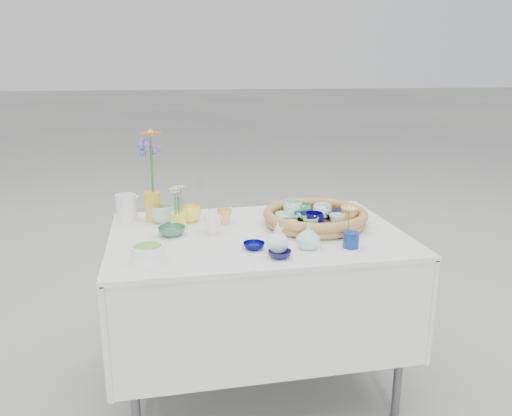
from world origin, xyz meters
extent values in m
plane|color=#A6A69D|center=(0.00, 0.00, 0.00)|extent=(80.00, 80.00, 0.00)
imported|color=navy|center=(0.24, 0.16, 0.80)|extent=(0.15, 0.15, 0.04)
imported|color=black|center=(0.39, 0.08, 0.80)|extent=(0.15, 0.15, 0.03)
imported|color=#F2AF55|center=(0.42, 0.00, 0.82)|extent=(0.11, 0.11, 0.08)
imported|color=#3E8866|center=(0.27, 0.07, 0.80)|extent=(0.15, 0.15, 0.03)
imported|color=#7FBB83|center=(0.22, -0.08, 0.81)|extent=(0.07, 0.07, 0.06)
imported|color=#91C2B0|center=(0.17, 0.10, 0.80)|extent=(0.12, 0.12, 0.03)
imported|color=#ABE3C5|center=(0.21, 0.16, 0.82)|extent=(0.10, 0.10, 0.07)
imported|color=white|center=(0.33, 0.09, 0.82)|extent=(0.10, 0.10, 0.07)
imported|color=#82AFD9|center=(0.37, 0.23, 0.79)|extent=(0.09, 0.09, 0.02)
imported|color=#08024D|center=(0.24, -0.04, 0.82)|extent=(0.11, 0.11, 0.07)
imported|color=#E4E781|center=(0.12, -0.04, 0.80)|extent=(0.13, 0.13, 0.03)
imported|color=#B0D8C6|center=(0.34, -0.07, 0.82)|extent=(0.09, 0.09, 0.06)
imported|color=#4F895D|center=(0.26, 0.16, 0.81)|extent=(0.07, 0.07, 0.06)
imported|color=yellow|center=(-0.27, 0.22, 0.80)|extent=(0.10, 0.10, 0.08)
imported|color=#E0AE53|center=(-0.12, 0.16, 0.80)|extent=(0.09, 0.09, 0.07)
imported|color=#32714C|center=(-0.37, 0.03, 0.78)|extent=(0.15, 0.15, 0.04)
imported|color=white|center=(-0.19, 0.03, 0.80)|extent=(0.11, 0.11, 0.08)
imported|color=#000057|center=(-0.05, -0.20, 0.78)|extent=(0.09, 0.09, 0.03)
imported|color=#9DC9B4|center=(-0.40, 0.23, 0.81)|extent=(0.13, 0.13, 0.08)
imported|color=#160E46|center=(0.02, -0.31, 0.78)|extent=(0.11, 0.11, 0.03)
imported|color=#9FE7D5|center=(0.16, -0.24, 0.81)|extent=(0.12, 0.12, 0.10)
cylinder|color=navy|center=(0.33, -0.26, 0.80)|extent=(0.08, 0.08, 0.06)
cylinder|color=gold|center=(-0.44, 0.26, 0.84)|extent=(0.08, 0.08, 0.14)
cylinder|color=#FBFF3B|center=(-0.33, 0.12, 0.80)|extent=(0.08, 0.08, 0.07)
camera|label=1|loc=(-0.41, -2.03, 1.44)|focal=35.00mm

